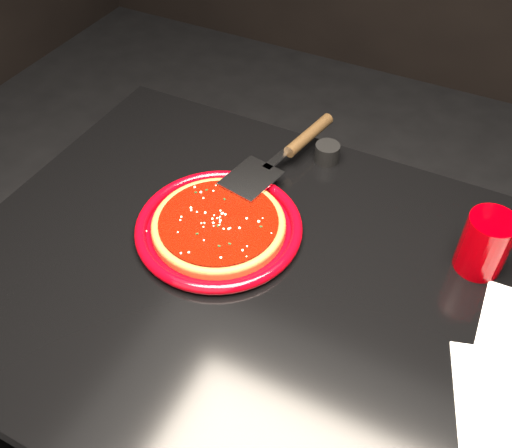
{
  "coord_description": "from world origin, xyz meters",
  "views": [
    {
      "loc": [
        0.19,
        -0.55,
        1.5
      ],
      "look_at": [
        -0.13,
        0.09,
        0.77
      ],
      "focal_mm": 40.0,
      "sensor_mm": 36.0,
      "label": 1
    }
  ],
  "objects_px": {
    "pizza_server": "(283,154)",
    "plate": "(219,227)",
    "cup": "(485,244)",
    "ramekin": "(327,153)",
    "table": "(291,402)"
  },
  "relations": [
    {
      "from": "cup",
      "to": "ramekin",
      "type": "xyz_separation_m",
      "value": [
        -0.34,
        0.15,
        -0.04
      ]
    },
    {
      "from": "table",
      "to": "cup",
      "type": "relative_size",
      "value": 10.81
    },
    {
      "from": "table",
      "to": "pizza_server",
      "type": "height_order",
      "value": "pizza_server"
    },
    {
      "from": "table",
      "to": "cup",
      "type": "bearing_deg",
      "value": 38.14
    },
    {
      "from": "table",
      "to": "ramekin",
      "type": "xyz_separation_m",
      "value": [
        -0.09,
        0.34,
        0.39
      ]
    },
    {
      "from": "pizza_server",
      "to": "table",
      "type": "bearing_deg",
      "value": -48.61
    },
    {
      "from": "pizza_server",
      "to": "ramekin",
      "type": "distance_m",
      "value": 0.1
    },
    {
      "from": "plate",
      "to": "ramekin",
      "type": "distance_m",
      "value": 0.29
    },
    {
      "from": "table",
      "to": "plate",
      "type": "height_order",
      "value": "plate"
    },
    {
      "from": "cup",
      "to": "plate",
      "type": "bearing_deg",
      "value": -163.4
    },
    {
      "from": "pizza_server",
      "to": "cup",
      "type": "height_order",
      "value": "cup"
    },
    {
      "from": "pizza_server",
      "to": "cup",
      "type": "xyz_separation_m",
      "value": [
        0.4,
        -0.08,
        0.02
      ]
    },
    {
      "from": "pizza_server",
      "to": "plate",
      "type": "bearing_deg",
      "value": -86.99
    },
    {
      "from": "plate",
      "to": "pizza_server",
      "type": "xyz_separation_m",
      "value": [
        0.03,
        0.21,
        0.03
      ]
    },
    {
      "from": "plate",
      "to": "ramekin",
      "type": "relative_size",
      "value": 6.0
    }
  ]
}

